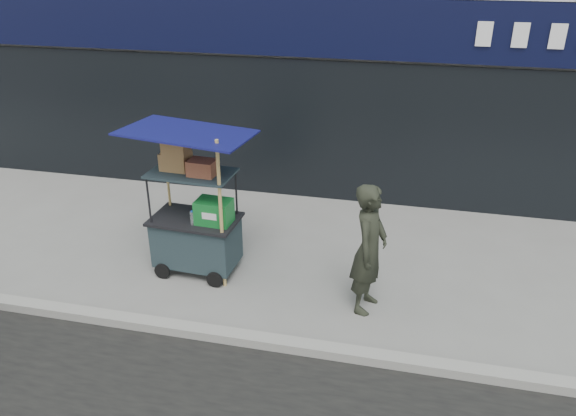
# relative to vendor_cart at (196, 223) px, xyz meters

# --- Properties ---
(ground) EXTENTS (80.00, 80.00, 0.00)m
(ground) POSITION_rel_vendor_cart_xyz_m (1.38, -1.15, -0.73)
(ground) COLOR slate
(ground) RESTS_ON ground
(curb) EXTENTS (80.00, 0.18, 0.12)m
(curb) POSITION_rel_vendor_cart_xyz_m (1.38, -1.35, -0.67)
(curb) COLOR gray
(curb) RESTS_ON ground
(vendor_cart) EXTENTS (1.59, 1.17, 2.08)m
(vendor_cart) POSITION_rel_vendor_cart_xyz_m (0.00, 0.00, 0.00)
(vendor_cart) COLOR #1C2B2F
(vendor_cart) RESTS_ON ground
(vendor_man) EXTENTS (0.52, 0.68, 1.66)m
(vendor_man) POSITION_rel_vendor_cart_xyz_m (2.33, -0.35, 0.10)
(vendor_man) COLOR black
(vendor_man) RESTS_ON ground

